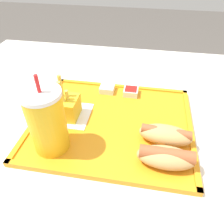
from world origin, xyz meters
The scene contains 9 objects.
dining_table centered at (0.00, 0.00, 0.35)m, with size 1.19×1.01×0.70m.
food_tray centered at (0.03, -0.03, 0.71)m, with size 0.39×0.33×0.01m.
paper_napkin centered at (0.15, -0.04, 0.71)m, with size 0.12×0.11×0.00m.
soda_cup centered at (0.14, 0.07, 0.79)m, with size 0.08×0.08×0.18m.
hot_dog_far centered at (-0.10, 0.08, 0.74)m, with size 0.12×0.05×0.04m.
hot_dog_near centered at (-0.10, 0.02, 0.74)m, with size 0.12×0.06×0.04m.
fries_carton centered at (0.15, -0.03, 0.74)m, with size 0.08×0.06×0.11m.
sauce_cup_mayo centered at (0.06, -0.16, 0.72)m, with size 0.04×0.04×0.02m.
sauce_cup_ketchup centered at (-0.01, -0.16, 0.72)m, with size 0.04×0.04×0.02m.
Camera 1 is at (-0.04, 0.37, 1.08)m, focal length 35.00 mm.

